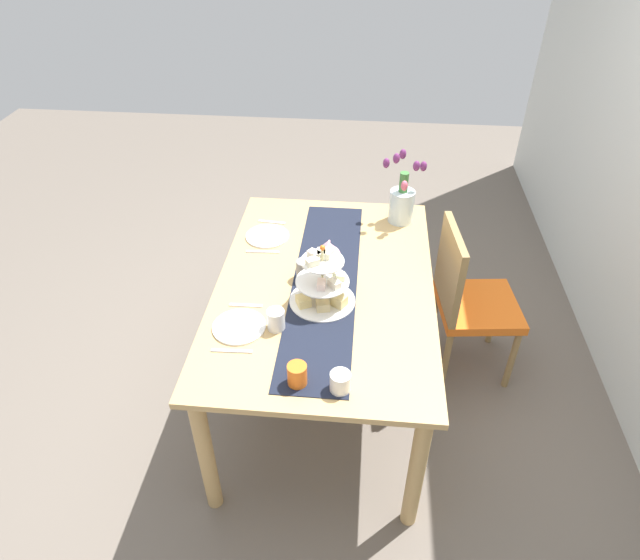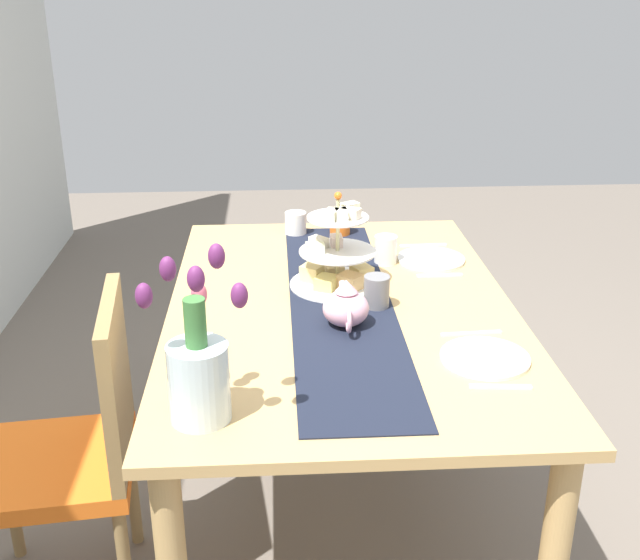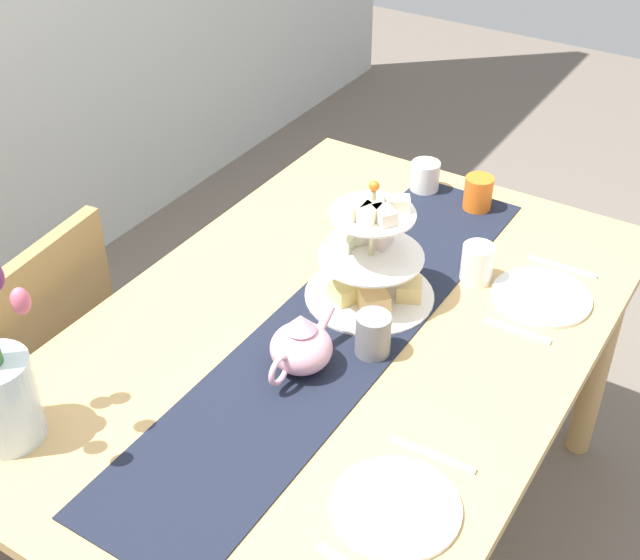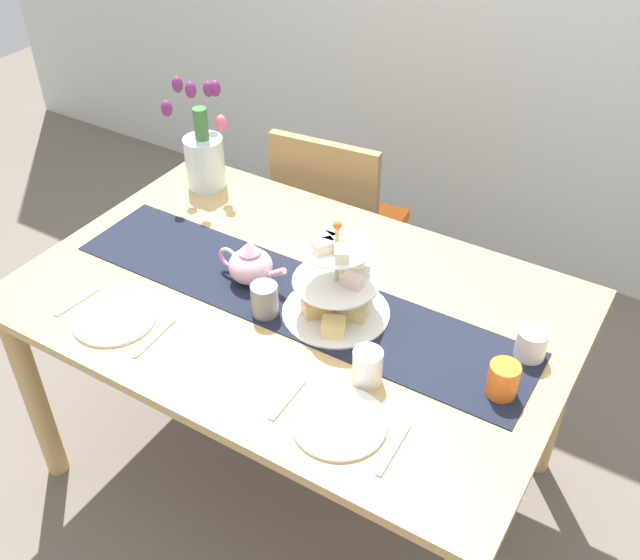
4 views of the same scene
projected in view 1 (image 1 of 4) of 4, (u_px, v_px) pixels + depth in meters
The scene contains 17 objects.
ground_plane at pixel (324, 391), 3.08m from camera, with size 8.00×8.00×0.00m, color #6B6056.
dining_table at pixel (325, 300), 2.68m from camera, with size 1.57×1.02×0.77m.
chair_left at pixel (467, 297), 2.95m from camera, with size 0.46×0.46×0.91m.
table_runner at pixel (324, 282), 2.61m from camera, with size 1.41×0.30×0.00m, color black.
tiered_cake_stand at pixel (323, 286), 2.45m from camera, with size 0.30×0.30×0.30m.
teapot at pixel (328, 255), 2.70m from camera, with size 0.24×0.13×0.14m.
tulip_vase at pixel (402, 201), 2.99m from camera, with size 0.19×0.23×0.41m.
cream_jug at pixel (340, 382), 2.07m from camera, with size 0.08×0.08×0.09m, color white.
dinner_plate_left at pixel (267, 236), 2.93m from camera, with size 0.23×0.23×0.01m, color white.
fork_left at pixel (272, 222), 3.04m from camera, with size 0.02×0.15×0.01m, color silver.
knife_left at pixel (263, 252), 2.82m from camera, with size 0.01×0.17×0.01m, color silver.
dinner_plate_right at pixel (239, 327), 2.36m from camera, with size 0.23×0.23×0.01m, color white.
fork_right at pixel (246, 305), 2.48m from camera, with size 0.02×0.15×0.01m, color silver.
knife_right at pixel (232, 351), 2.25m from camera, with size 0.01×0.17×0.01m, color silver.
mug_grey at pixel (304, 269), 2.61m from camera, with size 0.08×0.08×0.10m, color slate.
mug_white_text at pixel (276, 320), 2.34m from camera, with size 0.08×0.08×0.10m, color white.
mug_orange at pixel (297, 375), 2.09m from camera, with size 0.08×0.08×0.10m, color orange.
Camera 1 is at (2.06, 0.17, 2.37)m, focal length 30.93 mm.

